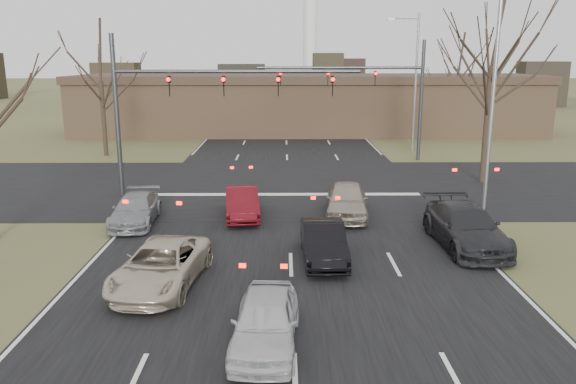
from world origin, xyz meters
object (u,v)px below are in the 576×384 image
(car_silver_suv, at_px, (161,266))
(car_charcoal_sedan, at_px, (466,227))
(mast_arm_near, at_px, (182,95))
(streetlight_right_far, at_px, (414,75))
(car_white_sedan, at_px, (266,321))
(car_silver_ahead, at_px, (347,200))
(building, at_px, (307,104))
(mast_arm_far, at_px, (380,86))
(streetlight_right_near, at_px, (490,87))
(car_grey_ahead, at_px, (136,209))
(car_red_ahead, at_px, (242,203))
(car_black_hatch, at_px, (323,242))

(car_silver_suv, bearing_deg, car_charcoal_sedan, 26.14)
(mast_arm_near, bearing_deg, streetlight_right_far, 43.89)
(car_white_sedan, height_order, car_silver_ahead, car_silver_ahead)
(building, xyz_separation_m, mast_arm_far, (4.18, -15.00, 2.35))
(car_white_sedan, bearing_deg, streetlight_right_far, 74.53)
(mast_arm_far, xyz_separation_m, car_silver_ahead, (-3.64, -14.04, -4.26))
(streetlight_right_far, xyz_separation_m, car_silver_suv, (-13.32, -25.76, -4.92))
(car_white_sedan, distance_m, car_silver_ahead, 11.88)
(car_white_sedan, bearing_deg, building, 89.49)
(building, bearing_deg, car_charcoal_sedan, -82.26)
(streetlight_right_near, bearing_deg, car_silver_suv, -145.66)
(mast_arm_far, xyz_separation_m, car_white_sedan, (-6.87, -25.47, -4.36))
(building, distance_m, mast_arm_near, 26.14)
(mast_arm_near, xyz_separation_m, car_grey_ahead, (-1.27, -5.05, -4.46))
(building, height_order, car_red_ahead, building)
(building, xyz_separation_m, car_red_ahead, (-4.08, -29.16, -2.00))
(mast_arm_far, height_order, car_white_sedan, mast_arm_far)
(mast_arm_near, xyz_separation_m, car_white_sedan, (4.54, -15.47, -4.42))
(car_charcoal_sedan, distance_m, car_grey_ahead, 13.36)
(mast_arm_near, relative_size, car_charcoal_sedan, 2.33)
(building, xyz_separation_m, car_black_hatch, (-0.87, -34.54, -2.00))
(mast_arm_near, xyz_separation_m, car_charcoal_sedan, (11.73, -8.11, -4.32))
(car_black_hatch, bearing_deg, car_silver_ahead, 74.19)
(car_red_ahead, bearing_deg, mast_arm_far, 53.41)
(streetlight_right_near, xyz_separation_m, car_red_ahead, (-10.90, -1.16, -4.93))
(streetlight_right_far, relative_size, car_grey_ahead, 2.37)
(mast_arm_far, distance_m, car_red_ahead, 16.96)
(streetlight_right_far, xyz_separation_m, car_red_ahead, (-11.40, -18.16, -4.93))
(car_charcoal_sedan, height_order, car_red_ahead, car_charcoal_sedan)
(streetlight_right_near, bearing_deg, streetlight_right_far, 88.32)
(streetlight_right_near, relative_size, car_charcoal_sedan, 1.92)
(mast_arm_near, height_order, car_white_sedan, mast_arm_near)
(mast_arm_far, bearing_deg, car_red_ahead, -120.26)
(mast_arm_near, distance_m, car_black_hatch, 12.28)
(car_silver_suv, relative_size, car_grey_ahead, 1.13)
(mast_arm_far, distance_m, car_grey_ahead, 20.17)
(streetlight_right_far, bearing_deg, car_grey_ahead, -129.72)
(car_black_hatch, bearing_deg, building, 87.12)
(building, bearing_deg, car_white_sedan, -93.80)
(streetlight_right_near, bearing_deg, car_white_sedan, -127.32)
(streetlight_right_near, bearing_deg, car_charcoal_sedan, -114.43)
(car_silver_suv, height_order, car_charcoal_sedan, car_charcoal_sedan)
(car_charcoal_sedan, bearing_deg, building, 95.15)
(car_white_sedan, bearing_deg, car_charcoal_sedan, 48.98)
(mast_arm_near, relative_size, car_red_ahead, 3.02)
(car_charcoal_sedan, bearing_deg, car_black_hatch, -167.68)
(mast_arm_far, distance_m, car_black_hatch, 20.65)
(streetlight_right_far, distance_m, car_red_ahead, 22.00)
(car_charcoal_sedan, bearing_deg, car_white_sedan, -136.89)
(building, height_order, mast_arm_near, mast_arm_near)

